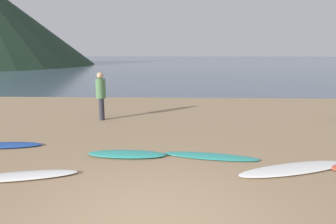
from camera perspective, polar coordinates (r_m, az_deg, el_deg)
name	(u,v)px	position (r m, az deg, el deg)	size (l,w,h in m)	color
ground_plane	(169,107)	(14.09, 0.22, 1.07)	(120.00, 120.00, 0.20)	#997C5B
ocean_water	(177,62)	(65.91, 1.69, 9.75)	(140.00, 100.00, 0.01)	#475B6B
surfboard_2	(19,176)	(6.85, -26.94, -11.03)	(2.32, 0.46, 0.09)	white
surfboard_3	(127,154)	(7.39, -7.98, -8.07)	(1.93, 0.57, 0.10)	teal
surfboard_4	(211,156)	(7.30, 8.30, -8.48)	(2.31, 0.47, 0.06)	teal
surfboard_5	(293,169)	(7.03, 23.12, -10.09)	(2.65, 0.58, 0.09)	white
person_1	(101,92)	(11.08, -12.88, 3.77)	(0.36, 0.36, 1.77)	#2D2D38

